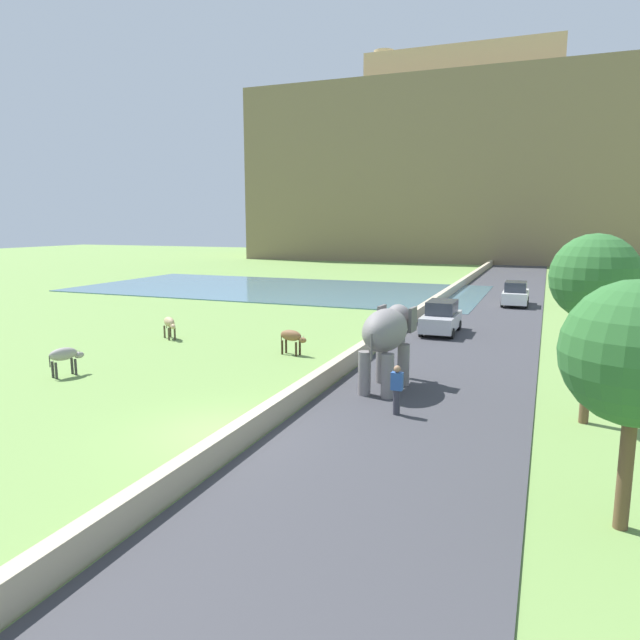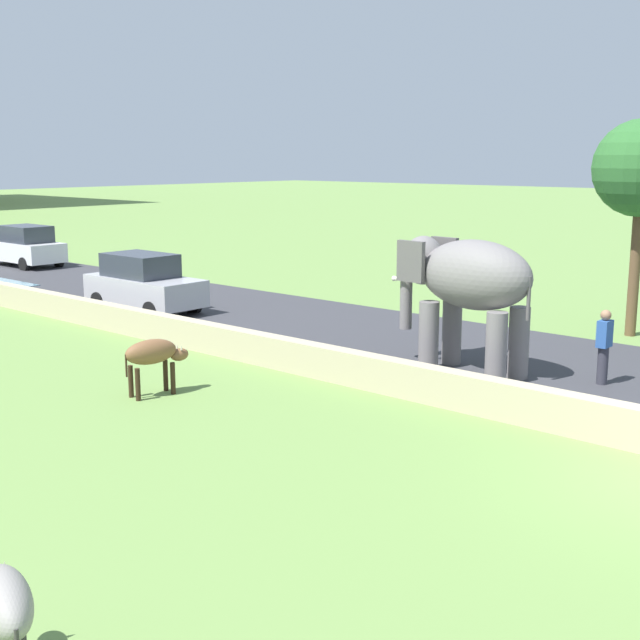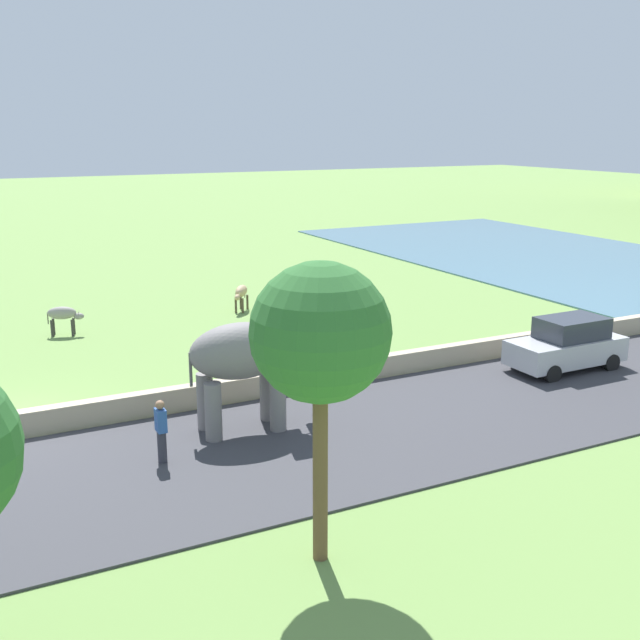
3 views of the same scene
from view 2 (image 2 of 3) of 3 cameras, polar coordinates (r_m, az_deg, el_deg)
The scene contains 8 objects.
road_surface at distance 29.34m, azimuth -12.58°, elevation 1.64°, with size 7.00×120.00×0.06m, color #38383D.
barrier_wall at distance 25.56m, azimuth -16.81°, elevation 0.80°, with size 0.40×110.00×0.71m, color tan.
elephant at distance 18.29m, azimuth 9.93°, elevation 2.50°, with size 1.60×3.52×2.99m.
person_beside_elephant at distance 18.24m, azimuth 18.77°, elevation -1.68°, with size 0.36×0.22×1.63m.
car_silver at distance 26.13m, azimuth -11.92°, elevation 2.46°, with size 1.81×4.01×1.80m.
car_white at distance 38.25m, azimuth -19.46°, elevation 4.74°, with size 1.82×4.01×1.80m.
cow_brown at distance 17.00m, azimuth -11.28°, elevation -2.33°, with size 1.42×0.63×1.15m.
cow_grey at distance 8.26m, azimuth -20.65°, elevation -17.73°, with size 0.79×1.42×1.15m.
Camera 2 is at (-12.03, -3.43, 4.73)m, focal length 46.98 mm.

